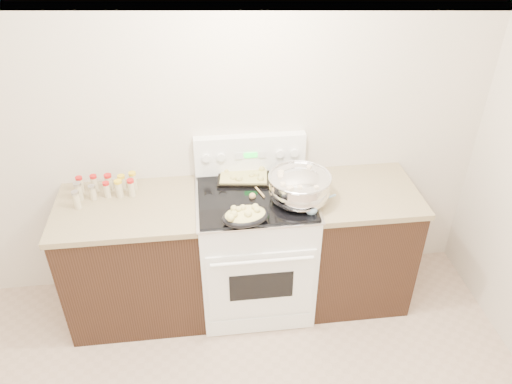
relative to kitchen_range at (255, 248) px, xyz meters
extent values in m
cube|color=beige|center=(-0.35, 0.35, 0.86)|extent=(4.00, 0.05, 2.70)
cube|color=black|center=(-0.83, 0.01, -0.05)|extent=(0.90, 0.64, 0.88)
cube|color=brown|center=(-0.83, 0.01, 0.41)|extent=(0.93, 0.67, 0.04)
cube|color=black|center=(0.73, 0.01, -0.05)|extent=(0.70, 0.64, 0.88)
cube|color=brown|center=(0.73, 0.01, 0.41)|extent=(0.73, 0.67, 0.04)
cube|color=white|center=(0.00, 0.00, -0.03)|extent=(0.76, 0.66, 0.92)
cube|color=white|center=(0.00, -0.34, -0.04)|extent=(0.70, 0.01, 0.55)
cube|color=black|center=(0.00, -0.35, -0.04)|extent=(0.42, 0.01, 0.22)
cylinder|color=white|center=(0.00, -0.38, 0.21)|extent=(0.65, 0.02, 0.02)
cube|color=white|center=(0.00, -0.34, -0.41)|extent=(0.70, 0.01, 0.14)
cube|color=silver|center=(0.00, 0.00, 0.44)|extent=(0.78, 0.68, 0.01)
cube|color=black|center=(0.00, 0.00, 0.45)|extent=(0.74, 0.64, 0.01)
cube|color=white|center=(0.00, 0.29, 0.59)|extent=(0.76, 0.07, 0.28)
cylinder|color=white|center=(-0.30, 0.24, 0.61)|extent=(0.06, 0.02, 0.06)
cylinder|color=white|center=(-0.20, 0.24, 0.61)|extent=(0.06, 0.02, 0.06)
cylinder|color=white|center=(0.20, 0.24, 0.61)|extent=(0.06, 0.02, 0.06)
cylinder|color=white|center=(0.30, 0.24, 0.61)|extent=(0.06, 0.02, 0.06)
cube|color=#19E533|center=(0.00, 0.25, 0.61)|extent=(0.09, 0.00, 0.04)
cube|color=silver|center=(-0.08, 0.25, 0.61)|extent=(0.05, 0.00, 0.05)
cube|color=silver|center=(0.08, 0.25, 0.61)|extent=(0.05, 0.00, 0.05)
ellipsoid|color=silver|center=(0.27, -0.09, 0.53)|extent=(0.47, 0.47, 0.24)
cylinder|color=silver|center=(0.27, -0.09, 0.46)|extent=(0.22, 0.22, 0.01)
torus|color=silver|center=(0.27, -0.09, 0.63)|extent=(0.40, 0.40, 0.02)
cylinder|color=silver|center=(0.27, -0.09, 0.56)|extent=(0.38, 0.38, 0.13)
cylinder|color=olive|center=(0.27, -0.09, 0.61)|extent=(0.35, 0.35, 0.00)
cube|color=beige|center=(0.29, -0.13, 0.62)|extent=(0.05, 0.05, 0.03)
cube|color=beige|center=(0.17, -0.02, 0.62)|extent=(0.03, 0.03, 0.03)
cube|color=beige|center=(0.35, -0.22, 0.62)|extent=(0.03, 0.03, 0.02)
cube|color=beige|center=(0.28, -0.09, 0.62)|extent=(0.03, 0.03, 0.02)
cube|color=beige|center=(0.15, -0.07, 0.62)|extent=(0.03, 0.03, 0.03)
cube|color=beige|center=(0.24, -0.15, 0.62)|extent=(0.05, 0.05, 0.03)
cube|color=beige|center=(0.19, -0.20, 0.62)|extent=(0.03, 0.03, 0.02)
cube|color=beige|center=(0.29, -0.16, 0.62)|extent=(0.04, 0.04, 0.02)
cube|color=beige|center=(0.16, -0.05, 0.62)|extent=(0.04, 0.04, 0.03)
cube|color=beige|center=(0.16, -0.02, 0.62)|extent=(0.04, 0.04, 0.03)
cube|color=beige|center=(0.32, -0.10, 0.62)|extent=(0.04, 0.04, 0.03)
cube|color=beige|center=(0.25, -0.02, 0.62)|extent=(0.04, 0.04, 0.03)
cube|color=beige|center=(0.15, -0.16, 0.62)|extent=(0.03, 0.03, 0.03)
cube|color=beige|center=(0.27, -0.08, 0.62)|extent=(0.04, 0.04, 0.03)
cube|color=beige|center=(0.30, -0.02, 0.62)|extent=(0.04, 0.04, 0.03)
cube|color=beige|center=(0.19, -0.21, 0.62)|extent=(0.05, 0.05, 0.03)
cube|color=beige|center=(0.36, 0.02, 0.62)|extent=(0.04, 0.04, 0.02)
cube|color=beige|center=(0.25, -0.20, 0.62)|extent=(0.03, 0.03, 0.02)
ellipsoid|color=black|center=(-0.09, -0.28, 0.49)|extent=(0.32, 0.25, 0.08)
ellipsoid|color=#C9BC6B|center=(-0.09, -0.28, 0.51)|extent=(0.29, 0.23, 0.06)
sphere|color=#C9BC6B|center=(-0.03, -0.26, 0.54)|extent=(0.04, 0.04, 0.04)
sphere|color=#C9BC6B|center=(-0.16, -0.32, 0.54)|extent=(0.05, 0.05, 0.05)
sphere|color=#C9BC6B|center=(-0.08, -0.32, 0.54)|extent=(0.05, 0.05, 0.05)
sphere|color=#C9BC6B|center=(-0.02, -0.29, 0.54)|extent=(0.04, 0.04, 0.04)
sphere|color=#C9BC6B|center=(-0.16, -0.25, 0.54)|extent=(0.04, 0.04, 0.04)
sphere|color=#C9BC6B|center=(-0.18, -0.34, 0.54)|extent=(0.05, 0.05, 0.05)
sphere|color=#C9BC6B|center=(-0.13, -0.27, 0.54)|extent=(0.04, 0.04, 0.04)
sphere|color=#C9BC6B|center=(-0.10, -0.26, 0.54)|extent=(0.04, 0.04, 0.04)
cube|color=black|center=(-0.05, 0.20, 0.46)|extent=(0.38, 0.29, 0.02)
cube|color=#C9BC6B|center=(-0.05, 0.20, 0.48)|extent=(0.34, 0.25, 0.02)
sphere|color=#C9BC6B|center=(-0.09, 0.14, 0.49)|extent=(0.04, 0.04, 0.04)
sphere|color=#C9BC6B|center=(0.06, 0.13, 0.49)|extent=(0.04, 0.04, 0.04)
sphere|color=#C9BC6B|center=(-0.08, 0.15, 0.49)|extent=(0.04, 0.04, 0.04)
sphere|color=#C9BC6B|center=(0.05, 0.14, 0.49)|extent=(0.04, 0.04, 0.04)
sphere|color=#C9BC6B|center=(-0.17, 0.26, 0.49)|extent=(0.03, 0.03, 0.03)
sphere|color=#C9BC6B|center=(-0.10, 0.14, 0.49)|extent=(0.03, 0.03, 0.03)
sphere|color=#C9BC6B|center=(0.03, 0.19, 0.49)|extent=(0.03, 0.03, 0.03)
sphere|color=#C9BC6B|center=(0.08, 0.25, 0.49)|extent=(0.04, 0.04, 0.04)
sphere|color=#C9BC6B|center=(-0.13, 0.16, 0.49)|extent=(0.04, 0.04, 0.04)
sphere|color=#C9BC6B|center=(0.00, 0.18, 0.49)|extent=(0.04, 0.04, 0.04)
cylinder|color=tan|center=(0.01, 0.07, 0.46)|extent=(0.09, 0.24, 0.01)
sphere|color=tan|center=(-0.02, -0.03, 0.47)|extent=(0.04, 0.04, 0.04)
sphere|color=#7EA1BC|center=(0.32, -0.24, 0.48)|extent=(0.08, 0.08, 0.08)
cylinder|color=#7EA1BC|center=(0.41, -0.18, 0.51)|extent=(0.21, 0.16, 0.07)
cylinder|color=#BFB28C|center=(-1.14, 0.20, 0.48)|extent=(0.04, 0.04, 0.10)
cylinder|color=#B21414|center=(-1.14, 0.20, 0.54)|extent=(0.04, 0.04, 0.02)
cylinder|color=#BFB28C|center=(-1.05, 0.20, 0.48)|extent=(0.04, 0.04, 0.10)
cylinder|color=#B21414|center=(-1.05, 0.20, 0.54)|extent=(0.04, 0.04, 0.02)
cylinder|color=#BFB28C|center=(-0.95, 0.20, 0.48)|extent=(0.05, 0.05, 0.10)
cylinder|color=#B21414|center=(-0.95, 0.20, 0.54)|extent=(0.05, 0.05, 0.02)
cylinder|color=#BFB28C|center=(-0.87, 0.21, 0.47)|extent=(0.05, 0.05, 0.09)
cylinder|color=gold|center=(-0.87, 0.21, 0.53)|extent=(0.05, 0.05, 0.02)
cylinder|color=#BFB28C|center=(-0.79, 0.20, 0.49)|extent=(0.05, 0.05, 0.11)
cylinder|color=gold|center=(-0.79, 0.20, 0.55)|extent=(0.05, 0.05, 0.02)
cylinder|color=#BFB28C|center=(-1.13, 0.12, 0.48)|extent=(0.05, 0.05, 0.11)
cylinder|color=#B2B2B7|center=(-1.13, 0.12, 0.55)|extent=(0.05, 0.05, 0.02)
cylinder|color=#BFB28C|center=(-1.04, 0.11, 0.47)|extent=(0.04, 0.04, 0.09)
cylinder|color=#B2B2B7|center=(-1.04, 0.11, 0.53)|extent=(0.05, 0.05, 0.02)
cylinder|color=#BFB28C|center=(-0.96, 0.12, 0.48)|extent=(0.04, 0.04, 0.09)
cylinder|color=#B21414|center=(-0.96, 0.12, 0.53)|extent=(0.04, 0.04, 0.02)
cylinder|color=#BFB28C|center=(-0.88, 0.12, 0.48)|extent=(0.05, 0.05, 0.11)
cylinder|color=gold|center=(-0.88, 0.12, 0.54)|extent=(0.05, 0.05, 0.02)
cylinder|color=#BFB28C|center=(-0.80, 0.12, 0.48)|extent=(0.04, 0.04, 0.11)
cylinder|color=#B21414|center=(-0.80, 0.12, 0.55)|extent=(0.05, 0.05, 0.02)
cylinder|color=#BFB28C|center=(-1.13, 0.02, 0.48)|extent=(0.04, 0.04, 0.11)
cylinder|color=#B2B2B7|center=(-1.13, 0.02, 0.55)|extent=(0.05, 0.05, 0.02)
camera|label=1|loc=(-0.31, -2.67, 2.29)|focal=35.00mm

